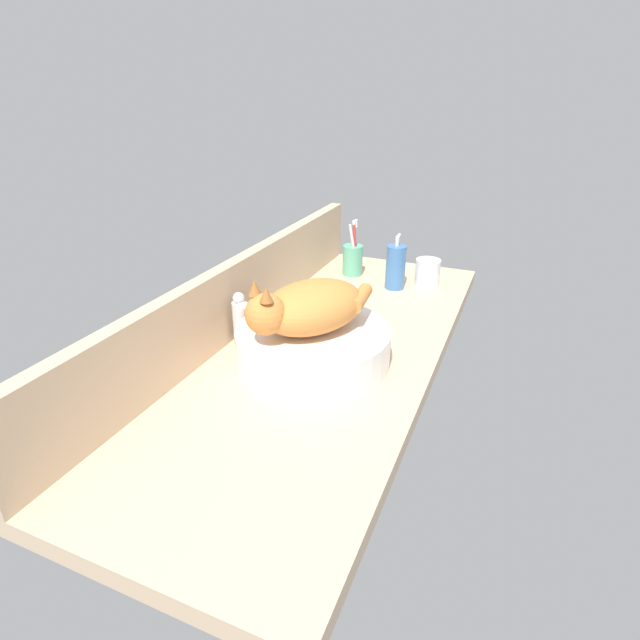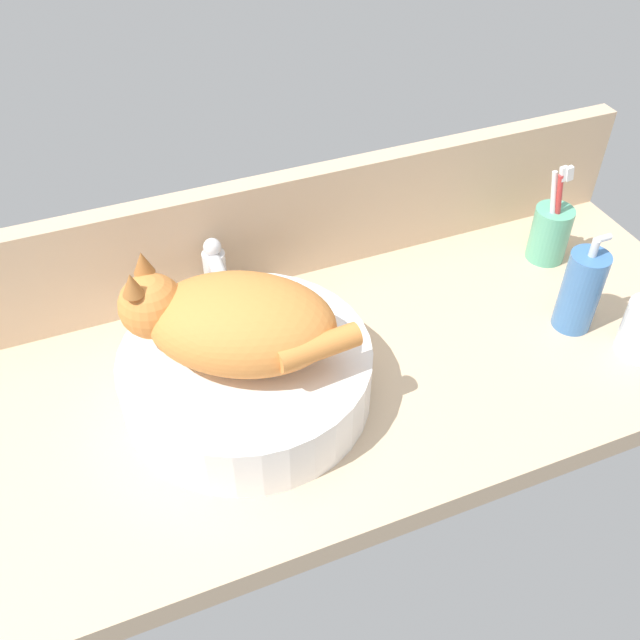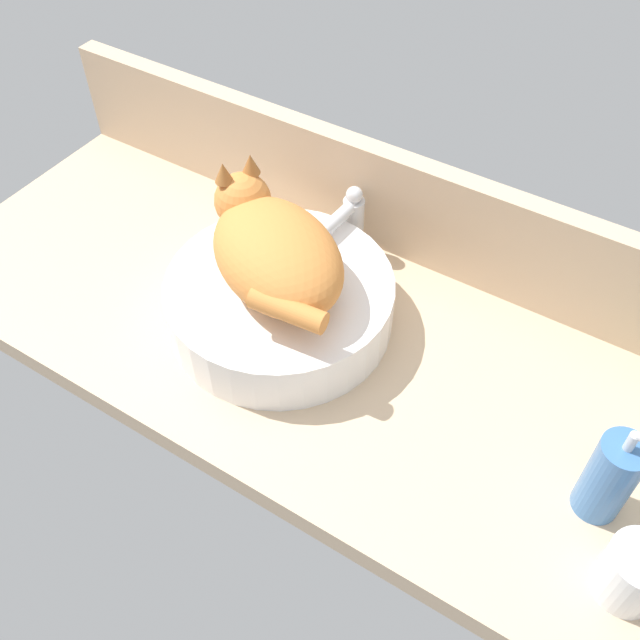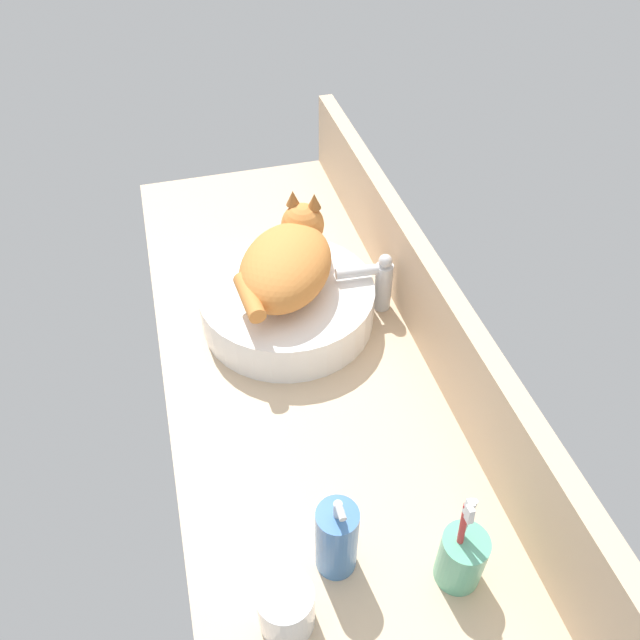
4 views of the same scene
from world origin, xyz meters
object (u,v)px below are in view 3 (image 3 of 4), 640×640
sink_basin (281,301)px  faucet (349,222)px  soap_dispenser (610,477)px  water_glass (632,575)px  cat (273,248)px

sink_basin → faucet: faucet is taller
soap_dispenser → water_glass: 11.28cm
faucet → soap_dispenser: soap_dispenser is taller
cat → water_glass: 62.07cm
cat → water_glass: cat is taller
faucet → water_glass: faucet is taller
cat → water_glass: bearing=-13.7°
cat → soap_dispenser: cat is taller
sink_basin → water_glass: size_ratio=4.13×
sink_basin → faucet: size_ratio=2.56×
faucet → soap_dispenser: size_ratio=0.80×
sink_basin → water_glass: 59.83cm
faucet → water_glass: size_ratio=1.61×
cat → soap_dispenser: bearing=-6.1°
sink_basin → water_glass: same height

